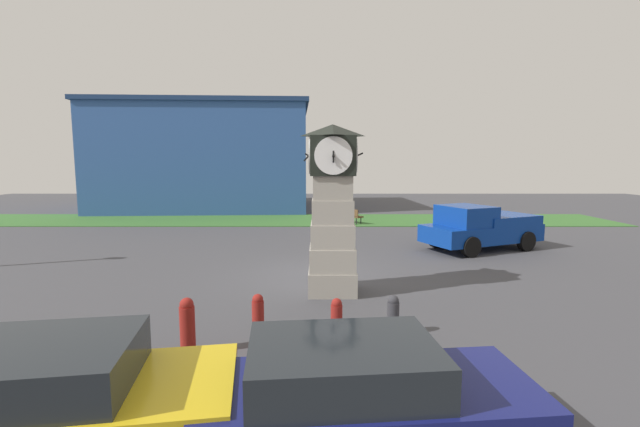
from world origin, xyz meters
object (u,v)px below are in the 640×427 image
at_px(bollard_end_row, 392,315).
at_px(car_by_building, 360,398).
at_px(car_near_tower, 59,404).
at_px(bollard_far_row, 336,319).
at_px(pickup_truck, 480,227).
at_px(bollard_mid_row, 257,322).
at_px(bollard_near_tower, 187,326).
at_px(bench, 349,215).
at_px(clock_tower, 332,212).

bearing_deg(bollard_end_row, car_by_building, -105.46).
distance_m(bollard_end_row, car_near_tower, 6.03).
height_order(bollard_far_row, pickup_truck, pickup_truck).
distance_m(bollard_mid_row, pickup_truck, 12.32).
distance_m(bollard_near_tower, bench, 17.52).
relative_size(bollard_mid_row, car_by_building, 0.26).
relative_size(clock_tower, bollard_far_row, 5.23).
bearing_deg(car_near_tower, bench, 76.53).
xyz_separation_m(bollard_near_tower, bench, (4.21, 17.01, -0.03)).
bearing_deg(bollard_end_row, bollard_near_tower, -167.61).
xyz_separation_m(bollard_far_row, car_near_tower, (-3.41, -3.60, 0.33)).
distance_m(clock_tower, bench, 13.35).
bearing_deg(bollard_mid_row, car_by_building, -60.62).
bearing_deg(pickup_truck, clock_tower, -137.15).
height_order(bollard_far_row, car_by_building, car_by_building).
height_order(car_near_tower, bench, car_near_tower).
distance_m(bollard_mid_row, car_near_tower, 3.69).
relative_size(clock_tower, bollard_near_tower, 4.23).
bearing_deg(bench, bollard_far_row, -94.81).
bearing_deg(car_by_building, pickup_truck, 63.88).
bearing_deg(bollard_end_row, bollard_far_row, -167.04).
xyz_separation_m(bollard_mid_row, bollard_end_row, (2.72, 0.71, -0.13)).
distance_m(clock_tower, bollard_mid_row, 4.32).
bearing_deg(bollard_end_row, clock_tower, 111.88).
height_order(clock_tower, car_by_building, clock_tower).
height_order(bollard_near_tower, bollard_end_row, bollard_near_tower).
distance_m(bollard_end_row, car_by_building, 3.86).
bearing_deg(clock_tower, bollard_mid_row, -112.66).
height_order(bollard_near_tower, bollard_mid_row, bollard_mid_row).
bearing_deg(bollard_near_tower, car_by_building, -43.31).
height_order(bollard_far_row, bollard_end_row, bollard_far_row).
bearing_deg(bollard_mid_row, bench, 80.21).
bearing_deg(bollard_far_row, car_by_building, -87.23).
height_order(bollard_mid_row, bollard_end_row, bollard_mid_row).
relative_size(clock_tower, bench, 3.03).
relative_size(car_by_building, bench, 2.79).
distance_m(bollard_far_row, bench, 16.46).
xyz_separation_m(bollard_mid_row, bollard_far_row, (1.53, 0.43, -0.11)).
distance_m(clock_tower, bollard_far_row, 3.71).
bearing_deg(bench, car_by_building, -93.50).
relative_size(bollard_end_row, bench, 0.56).
height_order(car_near_tower, pickup_truck, pickup_truck).
bearing_deg(car_by_building, bench, 86.50).
bearing_deg(bollard_near_tower, clock_tower, 53.58).
bearing_deg(bollard_end_row, bollard_mid_row, -165.46).
bearing_deg(bollard_far_row, bollard_mid_row, -164.24).
distance_m(clock_tower, car_near_tower, 7.78).
relative_size(bollard_far_row, car_near_tower, 0.21).
relative_size(car_near_tower, bench, 2.72).
relative_size(bollard_near_tower, bollard_far_row, 1.24).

